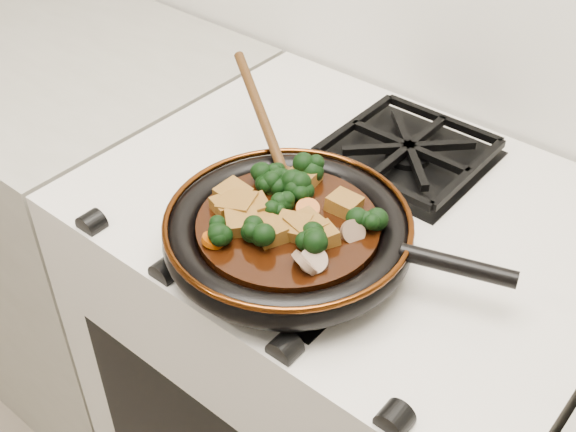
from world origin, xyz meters
The scene contains 36 objects.
stove centered at (0.00, 1.69, 0.45)m, with size 0.76×0.60×0.90m, color silver.
burner_grate_front centered at (0.00, 1.55, 0.91)m, with size 0.23×0.23×0.03m, color black, non-canonical shape.
burner_grate_back centered at (0.00, 1.83, 0.91)m, with size 0.23×0.23×0.03m, color black, non-canonical shape.
skillet centered at (0.00, 1.54, 0.94)m, with size 0.44×0.32×0.05m.
braising_sauce centered at (0.00, 1.54, 0.95)m, with size 0.24×0.24×0.02m, color black.
tofu_cube_0 centered at (0.03, 1.54, 0.97)m, with size 0.04×0.04×0.02m, color brown.
tofu_cube_1 centered at (-0.07, 1.51, 0.97)m, with size 0.04×0.04×0.02m, color brown.
tofu_cube_2 centered at (0.02, 1.53, 0.97)m, with size 0.04×0.04×0.02m, color brown.
tofu_cube_3 centered at (0.04, 1.61, 0.97)m, with size 0.04×0.04×0.02m, color brown.
tofu_cube_4 centered at (-0.01, 1.51, 0.97)m, with size 0.04×0.04×0.02m, color brown.
tofu_cube_5 centered at (0.00, 1.50, 0.97)m, with size 0.04×0.04×0.02m, color brown.
tofu_cube_6 centered at (-0.04, 1.49, 0.97)m, with size 0.04×0.04×0.02m, color brown.
tofu_cube_7 centered at (-0.05, 1.52, 0.97)m, with size 0.04×0.04×0.02m, color brown.
tofu_cube_8 centered at (-0.09, 1.53, 0.97)m, with size 0.04×0.04×0.02m, color brown.
tofu_cube_9 centered at (-0.08, 1.50, 0.97)m, with size 0.03×0.03×0.02m, color brown.
tofu_cube_10 centered at (-0.04, 1.62, 0.97)m, with size 0.04×0.04×0.02m, color brown.
tofu_cube_11 centered at (0.05, 1.54, 0.97)m, with size 0.04×0.04×0.02m, color brown.
broccoli_floret_0 centered at (0.08, 1.59, 0.97)m, with size 0.06×0.06×0.05m, color black, non-canonical shape.
broccoli_floret_1 centered at (-0.07, 1.59, 0.97)m, with size 0.06×0.06×0.05m, color black, non-canonical shape.
broccoli_floret_2 centered at (-0.06, 1.60, 0.97)m, with size 0.06×0.06×0.05m, color black, non-canonical shape.
broccoli_floret_3 centered at (-0.04, 1.62, 0.97)m, with size 0.06×0.06×0.06m, color black, non-canonical shape.
broccoli_floret_4 centered at (-0.02, 1.59, 0.97)m, with size 0.06×0.06×0.05m, color black, non-canonical shape.
broccoli_floret_5 centered at (0.05, 1.52, 0.97)m, with size 0.06×0.06×0.05m, color black, non-canonical shape.
broccoli_floret_6 centered at (0.00, 1.49, 0.97)m, with size 0.06×0.06×0.05m, color black, non-canonical shape.
broccoli_floret_7 centered at (-0.02, 1.55, 0.97)m, with size 0.06×0.06×0.05m, color black, non-canonical shape.
broccoli_floret_8 centered at (-0.06, 1.57, 0.97)m, with size 0.06×0.06×0.05m, color black, non-canonical shape.
broccoli_floret_9 centered at (-0.05, 1.46, 0.97)m, with size 0.05×0.05×0.05m, color black, non-canonical shape.
carrot_coin_0 centered at (-0.05, 1.45, 0.96)m, with size 0.03×0.03×0.01m, color #A13F04.
carrot_coin_1 centered at (0.01, 1.57, 0.96)m, with size 0.03×0.03×0.01m, color #A13F04.
carrot_coin_2 centered at (-0.04, 1.54, 0.96)m, with size 0.03×0.03×0.01m, color #A13F04.
carrot_coin_3 centered at (-0.01, 1.53, 0.96)m, with size 0.03×0.03×0.01m, color #A13F04.
carrot_coin_4 centered at (0.02, 1.54, 0.96)m, with size 0.03×0.03×0.01m, color #A13F04.
mushroom_slice_0 centered at (0.07, 1.49, 0.97)m, with size 0.04×0.04×0.01m, color #80614A.
mushroom_slice_1 centered at (0.07, 1.50, 0.97)m, with size 0.03×0.03×0.01m, color #80614A.
mushroom_slice_2 centered at (0.08, 1.57, 0.97)m, with size 0.03×0.03×0.01m, color #80614A.
wooden_spoon centered at (-0.12, 1.64, 0.98)m, with size 0.15×0.11×0.25m.
Camera 1 is at (0.45, 1.00, 1.55)m, focal length 45.00 mm.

